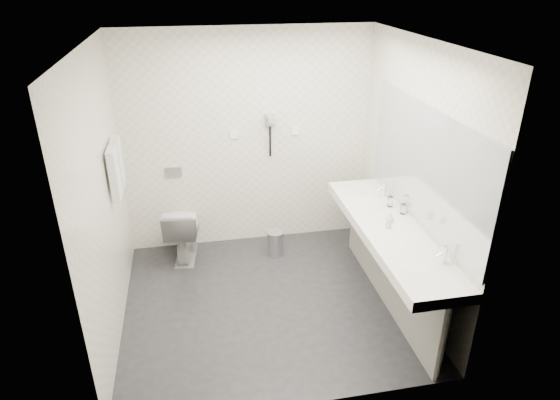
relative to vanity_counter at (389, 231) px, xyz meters
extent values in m
plane|color=#232327|center=(-1.12, 0.20, -0.80)|extent=(2.80, 2.80, 0.00)
plane|color=white|center=(-1.12, 0.20, 1.70)|extent=(2.80, 2.80, 0.00)
plane|color=silver|center=(-1.12, 1.50, 0.45)|extent=(2.80, 0.00, 2.80)
plane|color=silver|center=(-1.12, -1.10, 0.45)|extent=(2.80, 0.00, 2.80)
plane|color=silver|center=(-2.52, 0.20, 0.45)|extent=(0.00, 2.60, 2.60)
plane|color=silver|center=(0.27, 0.20, 0.45)|extent=(0.00, 2.60, 2.60)
cube|color=white|center=(0.00, 0.00, 0.00)|extent=(0.55, 2.20, 0.10)
cube|color=gray|center=(0.02, 0.00, -0.42)|extent=(0.03, 2.15, 0.75)
cylinder|color=silver|center=(0.05, -1.04, -0.42)|extent=(0.06, 0.06, 0.75)
cylinder|color=silver|center=(0.05, 1.04, -0.42)|extent=(0.06, 0.06, 0.75)
cube|color=#B2BCC6|center=(0.26, 0.00, 0.65)|extent=(0.02, 2.20, 1.05)
ellipsoid|color=white|center=(0.00, -0.65, 0.04)|extent=(0.40, 0.31, 0.05)
ellipsoid|color=white|center=(0.00, 0.65, 0.04)|extent=(0.40, 0.31, 0.05)
cylinder|color=silver|center=(0.19, -0.65, 0.12)|extent=(0.04, 0.04, 0.15)
cylinder|color=silver|center=(0.19, 0.65, 0.12)|extent=(0.04, 0.04, 0.15)
imported|color=beige|center=(-0.03, -0.02, 0.10)|extent=(0.06, 0.06, 0.09)
imported|color=beige|center=(0.04, 0.10, 0.10)|extent=(0.10, 0.10, 0.09)
cylinder|color=silver|center=(0.22, 0.23, 0.10)|extent=(0.06, 0.06, 0.10)
cylinder|color=silver|center=(0.16, 0.40, 0.10)|extent=(0.06, 0.06, 0.11)
imported|color=white|center=(-1.92, 1.23, -0.46)|extent=(0.46, 0.71, 0.68)
cube|color=#B2B5BA|center=(-1.98, 1.49, 0.15)|extent=(0.18, 0.02, 0.12)
cylinder|color=#B2B5BA|center=(-0.89, 1.08, -0.66)|extent=(0.26, 0.26, 0.28)
cylinder|color=#B2B5BA|center=(-0.89, 1.08, -0.52)|extent=(0.20, 0.20, 0.02)
cylinder|color=silver|center=(-2.47, 0.75, 0.75)|extent=(0.02, 0.62, 0.02)
cube|color=silver|center=(-2.46, 0.61, 0.53)|extent=(0.07, 0.24, 0.48)
cube|color=silver|center=(-2.46, 0.89, 0.53)|extent=(0.07, 0.24, 0.48)
cube|color=#98989D|center=(-0.88, 1.47, 0.70)|extent=(0.10, 0.04, 0.14)
cylinder|color=#98989D|center=(-0.88, 1.40, 0.73)|extent=(0.08, 0.14, 0.08)
cylinder|color=black|center=(-0.88, 1.46, 0.45)|extent=(0.02, 0.02, 0.35)
cube|color=white|center=(-1.27, 1.49, 0.55)|extent=(0.09, 0.02, 0.09)
cube|color=white|center=(-0.57, 1.49, 0.55)|extent=(0.09, 0.02, 0.09)
camera|label=1|loc=(-1.76, -3.70, 2.23)|focal=31.16mm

